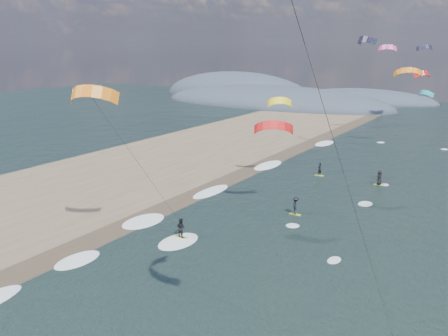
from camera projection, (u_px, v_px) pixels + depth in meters
The scene contains 8 objects.
sand_strip at pixel (7, 213), 47.47m from camera, with size 26.00×240.00×0.00m, color brown.
wet_sand_strip at pixel (99, 238), 41.41m from camera, with size 3.00×240.00×0.00m, color #382D23.
coastal_hills at pixel (269, 101), 139.00m from camera, with size 80.00×41.00×15.00m.
kitesurfer_near_a at pixel (311, 71), 17.53m from camera, with size 7.69×9.24×19.44m.
kitesurfer_near_b at pixel (119, 142), 37.02m from camera, with size 7.05×8.69×13.49m.
far_kitesurfers at pixel (329, 189), 52.20m from camera, with size 8.41×15.61×1.72m.
bg_kite_field at pixel (387, 70), 73.71m from camera, with size 11.68×67.64×10.51m.
shoreline_surf at pixel (147, 223), 44.74m from camera, with size 2.40×79.40×0.11m.
Camera 1 is at (17.09, -17.63, 15.75)m, focal length 40.00 mm.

